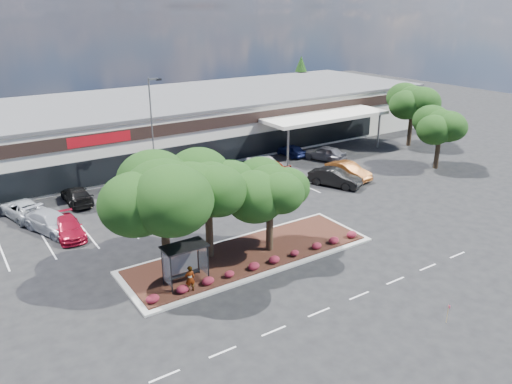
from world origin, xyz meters
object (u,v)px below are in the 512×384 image
car_0 (68,228)px  car_1 (52,222)px  light_pole (154,143)px  survey_stake (448,312)px

car_0 → car_1: size_ratio=0.87×
car_0 → car_1: (-0.86, 1.57, 0.10)m
light_pole → survey_stake: (5.13, -28.44, -4.05)m
survey_stake → car_1: car_1 is taller
light_pole → survey_stake: light_pole is taller
survey_stake → car_0: size_ratio=0.23×
survey_stake → car_1: 29.15m
light_pole → car_1: 11.74m
light_pole → survey_stake: 29.18m
survey_stake → car_0: bearing=122.4°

